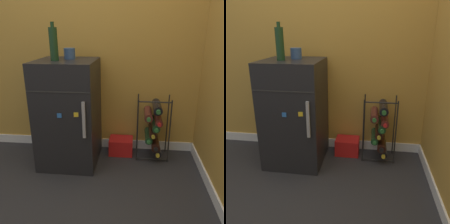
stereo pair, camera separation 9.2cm
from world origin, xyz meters
TOP-DOWN VIEW (x-y plane):
  - ground_plane at (0.00, 0.00)m, footprint 14.00×14.00m
  - wall_back at (0.00, 0.68)m, footprint 6.81×0.07m
  - mini_fridge at (-0.29, 0.35)m, footprint 0.51×0.55m
  - wine_rack at (0.49, 0.49)m, footprint 0.30×0.33m
  - soda_box at (0.18, 0.52)m, footprint 0.23×0.19m
  - fridge_top_cup at (-0.27, 0.42)m, footprint 0.09×0.09m
  - fridge_top_bottle at (-0.36, 0.30)m, footprint 0.07×0.07m

SIDE VIEW (x-z plane):
  - ground_plane at x=0.00m, z-range 0.00..0.00m
  - soda_box at x=0.18m, z-range 0.00..0.16m
  - wine_rack at x=0.49m, z-range 0.00..0.61m
  - mini_fridge at x=-0.29m, z-range 0.00..0.95m
  - fridge_top_cup at x=-0.27m, z-range 0.95..1.04m
  - fridge_top_bottle at x=-0.36m, z-range 0.93..1.23m
  - wall_back at x=0.00m, z-range -0.01..2.49m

